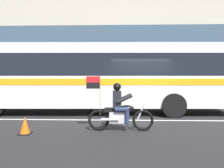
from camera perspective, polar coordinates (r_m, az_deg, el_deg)
The scene contains 8 objects.
ground_plane at distance 9.74m, azimuth 7.33°, elevation -8.47°, with size 60.00×60.00×0.00m, color black.
sidewalk_curb at distance 14.76m, azimuth 5.46°, elevation -4.46°, with size 28.00×3.80×0.15m, color gray.
lane_center_stripe at distance 9.16m, azimuth 7.68°, elevation -9.15°, with size 26.60×0.14×0.01m, color silver.
office_building_facade at distance 17.66m, azimuth 5.07°, elevation 18.77°, with size 28.00×0.89×13.62m.
transit_bus at distance 10.81m, azimuth -5.36°, elevation 2.66°, with size 13.47×2.97×3.22m.
motorcycle_with_rider at distance 7.33m, azimuth 2.04°, elevation -6.75°, with size 2.20×0.64×1.78m.
fire_hydrant at distance 14.09m, azimuth 18.63°, elevation -3.09°, with size 0.22×0.30×0.75m.
traffic_cone at distance 7.49m, azimuth -21.32°, elevation -9.89°, with size 0.36×0.36×0.55m.
Camera 1 is at (-0.91, -9.53, 1.83)m, focal length 35.84 mm.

